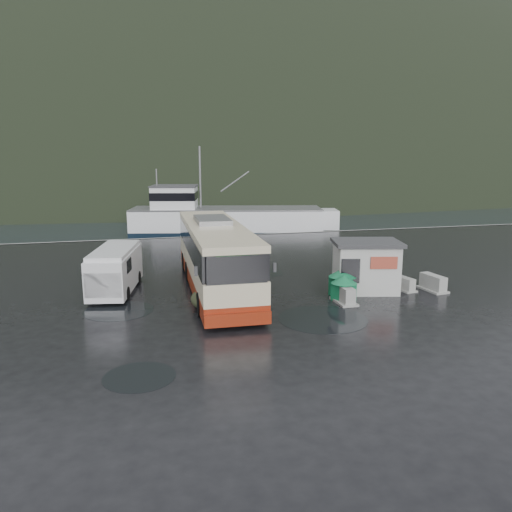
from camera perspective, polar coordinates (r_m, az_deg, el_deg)
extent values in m
plane|color=black|center=(24.98, -2.10, -5.08)|extent=(160.00, 160.00, 0.00)
cube|color=black|center=(133.70, -12.06, 8.25)|extent=(300.00, 180.00, 0.02)
cube|color=#999993|center=(44.28, -7.50, 2.17)|extent=(160.00, 0.60, 1.50)
ellipsoid|color=black|center=(273.92, -11.10, 9.86)|extent=(780.00, 540.00, 570.00)
cylinder|color=black|center=(22.44, 7.63, -7.12)|extent=(3.98, 3.98, 0.01)
cylinder|color=black|center=(17.23, -13.18, -13.27)|extent=(2.40, 2.40, 0.01)
cylinder|color=black|center=(30.72, 0.78, -1.89)|extent=(2.55, 2.55, 0.01)
cylinder|color=black|center=(24.22, -15.42, -6.03)|extent=(3.23, 3.23, 0.01)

